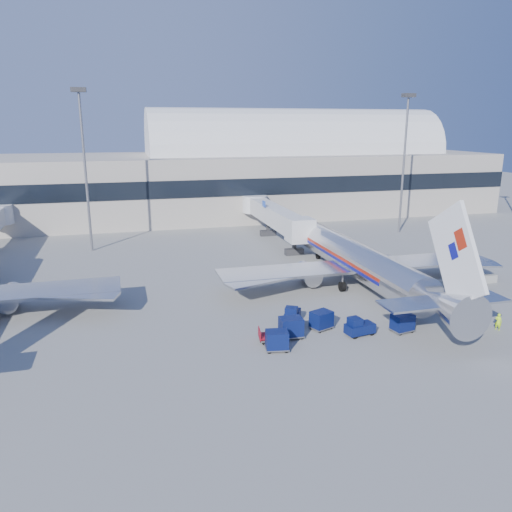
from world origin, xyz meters
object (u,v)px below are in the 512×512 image
object	(u,v)px
cart_train_a	(321,320)
cart_solo_near	(402,322)
airliner_main	(361,262)
barrier_far	(485,279)
cart_solo_far	(471,301)
cart_open_red	(272,337)
tug_left	(292,315)
cart_train_b	(291,327)
tug_right	(432,303)
mast_west	(83,147)
mast_east	(405,143)
tug_lead	(359,327)
barrier_near	(435,284)
jetbridge_near	(272,214)
barrier_mid	(460,281)
cart_train_c	(277,340)
ramp_worker	(498,322)

from	to	relation	value
cart_train_a	cart_solo_near	size ratio (longest dim) A/B	1.09
airliner_main	barrier_far	size ratio (longest dim) A/B	12.42
cart_solo_far	cart_open_red	xyz separation A→B (m)	(-21.23, -2.27, -0.48)
airliner_main	tug_left	size ratio (longest dim) A/B	13.19
cart_train_b	cart_solo_far	size ratio (longest dim) A/B	1.02
cart_train_a	tug_right	bearing A→B (deg)	-13.74
mast_west	mast_east	distance (m)	50.00
tug_left	cart_open_red	bearing A→B (deg)	168.52
mast_east	tug_lead	distance (m)	48.03
barrier_near	tug_left	bearing A→B (deg)	-163.66
tug_right	cart_train_b	xyz separation A→B (m)	(-15.56, -2.70, 0.27)
jetbridge_near	airliner_main	bearing A→B (deg)	-84.78
barrier_mid	cart_solo_near	size ratio (longest dim) A/B	1.44
barrier_mid	barrier_far	xyz separation A→B (m)	(3.30, 0.00, 0.00)
tug_right	cart_train_a	distance (m)	12.47
tug_left	cart_train_c	world-z (taller)	tug_left
barrier_near	barrier_mid	bearing A→B (deg)	0.00
barrier_mid	cart_solo_near	bearing A→B (deg)	-143.18
airliner_main	mast_west	xyz separation A→B (m)	(-30.00, 25.49, 11.87)
barrier_near	tug_lead	size ratio (longest dim) A/B	1.11
cart_train_c	cart_open_red	distance (m)	1.73
tug_right	mast_west	bearing A→B (deg)	158.41
tug_left	barrier_mid	bearing A→B (deg)	-47.52
barrier_far	cart_solo_near	world-z (taller)	cart_solo_near
barrier_far	cart_train_c	size ratio (longest dim) A/B	1.45
cart_train_b	cart_open_red	xyz separation A→B (m)	(-1.83, -0.42, -0.53)
jetbridge_near	tug_lead	size ratio (longest dim) A/B	10.15
cart_train_a	cart_solo_near	bearing A→B (deg)	-41.45
cart_train_b	barrier_far	bearing A→B (deg)	19.99
barrier_near	cart_open_red	distance (m)	23.68
cart_train_a	ramp_worker	world-z (taller)	cart_train_a
barrier_near	ramp_worker	world-z (taller)	ramp_worker
cart_train_b	cart_train_c	xyz separation A→B (m)	(-1.91, -2.09, -0.07)
barrier_far	tug_lead	distance (m)	22.96
jetbridge_near	cart_train_c	distance (m)	41.35
mast_east	tug_right	bearing A→B (deg)	-115.85
barrier_far	cart_train_b	world-z (taller)	cart_train_b
cart_solo_near	mast_west	bearing A→B (deg)	115.30
tug_left	cart_open_red	xyz separation A→B (m)	(-3.00, -3.59, -0.34)
jetbridge_near	cart_solo_near	size ratio (longest dim) A/B	13.20
tug_lead	cart_train_b	size ratio (longest dim) A/B	1.31
tug_right	cart_train_c	bearing A→B (deg)	-140.87
mast_east	cart_open_red	world-z (taller)	mast_east
mast_east	tug_right	size ratio (longest dim) A/B	8.92
jetbridge_near	cart_train_a	xyz separation A→B (m)	(-6.43, -36.48, -3.04)
airliner_main	barrier_far	distance (m)	15.02
barrier_far	jetbridge_near	bearing A→B (deg)	120.55
cart_solo_near	cart_train_b	bearing A→B (deg)	161.09
airliner_main	cart_open_red	size ratio (longest dim) A/B	15.68
cart_train_c	cart_solo_near	distance (m)	11.79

